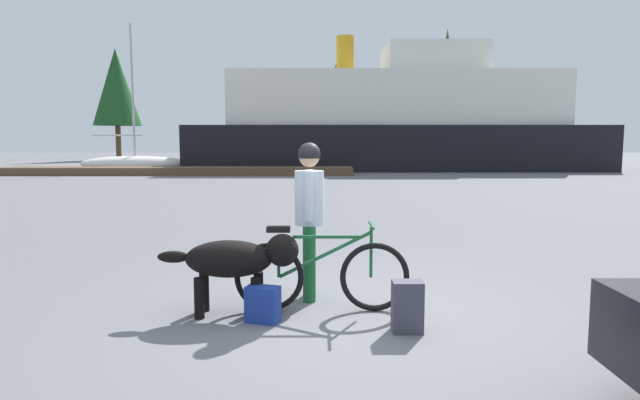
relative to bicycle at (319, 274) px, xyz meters
The scene contains 13 objects.
ground_plane 0.54m from the bicycle, 28.28° to the right, with size 160.00×160.00×0.00m, color slate.
bicycle is the anchor object (origin of this frame).
person_cyclist 0.81m from the bicycle, 105.41° to the left, with size 0.32×0.53×1.74m.
dog 0.86m from the bicycle, behind, with size 1.42×0.44×0.83m.
backpack 1.02m from the bicycle, 37.77° to the right, with size 0.28×0.20×0.48m, color #3F3F4C.
handbag_pannier 0.69m from the bicycle, 148.19° to the right, with size 0.32×0.18×0.35m, color navy.
dock_pier 24.41m from the bicycle, 107.76° to the left, with size 18.27×2.01×0.40m, color brown.
ferry_boat 29.89m from the bicycle, 80.96° to the left, with size 24.92×8.28×8.27m.
sailboat_moored 28.49m from the bicycle, 112.25° to the left, with size 6.43×1.80×8.42m.
pine_tree_far_left 49.19m from the bicycle, 112.41° to the left, with size 4.28×4.28×10.14m.
pine_tree_center 47.88m from the bicycle, 87.99° to the left, with size 3.79×3.79×9.56m.
pine_tree_far_right 47.83m from the bicycle, 75.71° to the left, with size 3.23×3.23×11.98m.
pine_tree_mid_back 54.04m from the bicycle, 98.25° to the left, with size 3.10×3.10×8.50m.
Camera 1 is at (-0.34, -5.34, 1.75)m, focal length 30.69 mm.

